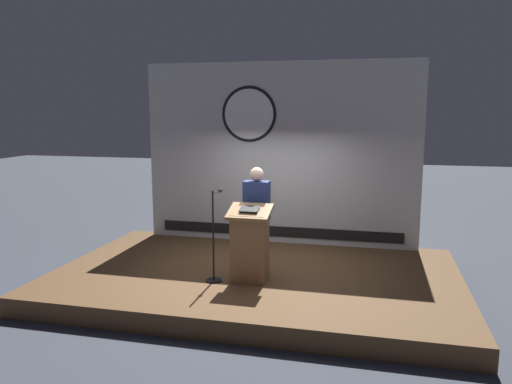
# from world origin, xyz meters

# --- Properties ---
(ground_plane) EXTENTS (40.00, 40.00, 0.00)m
(ground_plane) POSITION_xyz_m (0.00, 0.00, 0.00)
(ground_plane) COLOR #383D47
(stage_platform) EXTENTS (6.40, 4.00, 0.30)m
(stage_platform) POSITION_xyz_m (0.00, 0.00, 0.15)
(stage_platform) COLOR brown
(stage_platform) RESTS_ON ground
(banner_display) EXTENTS (5.29, 0.12, 3.47)m
(banner_display) POSITION_xyz_m (-0.01, 1.85, 2.03)
(banner_display) COLOR silver
(banner_display) RESTS_ON stage_platform
(podium) EXTENTS (0.64, 0.49, 1.17)m
(podium) POSITION_xyz_m (0.02, -0.49, 0.86)
(podium) COLOR olive
(podium) RESTS_ON stage_platform
(speaker_person) EXTENTS (0.40, 0.26, 1.68)m
(speaker_person) POSITION_xyz_m (0.01, -0.01, 1.16)
(speaker_person) COLOR black
(speaker_person) RESTS_ON stage_platform
(microphone_stand) EXTENTS (0.24, 0.52, 1.39)m
(microphone_stand) POSITION_xyz_m (-0.51, -0.59, 0.78)
(microphone_stand) COLOR black
(microphone_stand) RESTS_ON stage_platform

